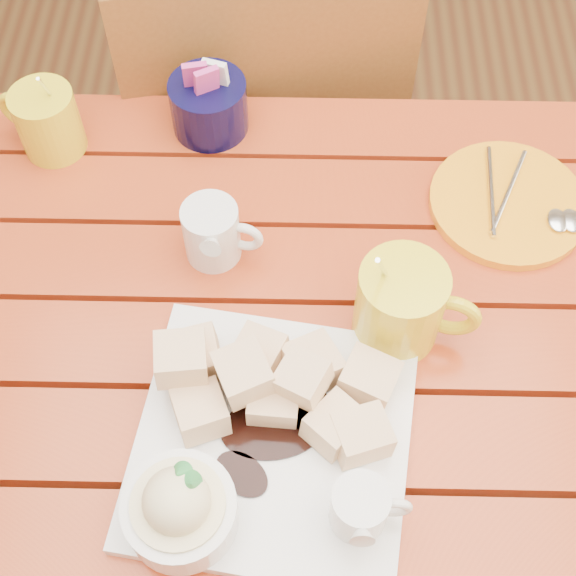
{
  "coord_description": "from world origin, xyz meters",
  "views": [
    {
      "loc": [
        -0.01,
        -0.44,
        1.57
      ],
      "look_at": [
        -0.02,
        0.03,
        0.82
      ],
      "focal_mm": 50.0,
      "sensor_mm": 36.0,
      "label": 1
    }
  ],
  "objects_px": {
    "dessert_plate": "(254,446)",
    "coffee_mug_left": "(46,120)",
    "table": "(299,384)",
    "coffee_mug_right": "(403,304)",
    "orange_saucer": "(509,204)",
    "chair_far": "(263,131)"
  },
  "relations": [
    {
      "from": "table",
      "to": "coffee_mug_right",
      "type": "xyz_separation_m",
      "value": [
        0.11,
        0.02,
        0.16
      ]
    },
    {
      "from": "dessert_plate",
      "to": "coffee_mug_right",
      "type": "relative_size",
      "value": 1.97
    },
    {
      "from": "table",
      "to": "chair_far",
      "type": "distance_m",
      "value": 0.57
    },
    {
      "from": "dessert_plate",
      "to": "coffee_mug_right",
      "type": "height_order",
      "value": "coffee_mug_right"
    },
    {
      "from": "coffee_mug_left",
      "to": "coffee_mug_right",
      "type": "xyz_separation_m",
      "value": [
        0.45,
        -0.28,
        0.01
      ]
    },
    {
      "from": "chair_far",
      "to": "dessert_plate",
      "type": "bearing_deg",
      "value": 81.09
    },
    {
      "from": "dessert_plate",
      "to": "orange_saucer",
      "type": "bearing_deg",
      "value": 47.72
    },
    {
      "from": "orange_saucer",
      "to": "coffee_mug_left",
      "type": "bearing_deg",
      "value": 171.17
    },
    {
      "from": "coffee_mug_right",
      "to": "chair_far",
      "type": "height_order",
      "value": "same"
    },
    {
      "from": "orange_saucer",
      "to": "table",
      "type": "bearing_deg",
      "value": -142.21
    },
    {
      "from": "table",
      "to": "dessert_plate",
      "type": "relative_size",
      "value": 3.67
    },
    {
      "from": "orange_saucer",
      "to": "coffee_mug_right",
      "type": "bearing_deg",
      "value": -129.78
    },
    {
      "from": "dessert_plate",
      "to": "coffee_mug_left",
      "type": "relative_size",
      "value": 2.35
    },
    {
      "from": "dessert_plate",
      "to": "orange_saucer",
      "type": "xyz_separation_m",
      "value": [
        0.31,
        0.34,
        -0.03
      ]
    },
    {
      "from": "coffee_mug_left",
      "to": "orange_saucer",
      "type": "height_order",
      "value": "coffee_mug_left"
    },
    {
      "from": "chair_far",
      "to": "coffee_mug_right",
      "type": "bearing_deg",
      "value": 98.08
    },
    {
      "from": "table",
      "to": "coffee_mug_right",
      "type": "height_order",
      "value": "coffee_mug_right"
    },
    {
      "from": "dessert_plate",
      "to": "coffee_mug_left",
      "type": "xyz_separation_m",
      "value": [
        -0.29,
        0.44,
        0.01
      ]
    },
    {
      "from": "dessert_plate",
      "to": "coffee_mug_left",
      "type": "bearing_deg",
      "value": 123.71
    },
    {
      "from": "coffee_mug_right",
      "to": "orange_saucer",
      "type": "relative_size",
      "value": 0.82
    },
    {
      "from": "coffee_mug_left",
      "to": "orange_saucer",
      "type": "bearing_deg",
      "value": 14.71
    },
    {
      "from": "table",
      "to": "coffee_mug_left",
      "type": "relative_size",
      "value": 8.6
    }
  ]
}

